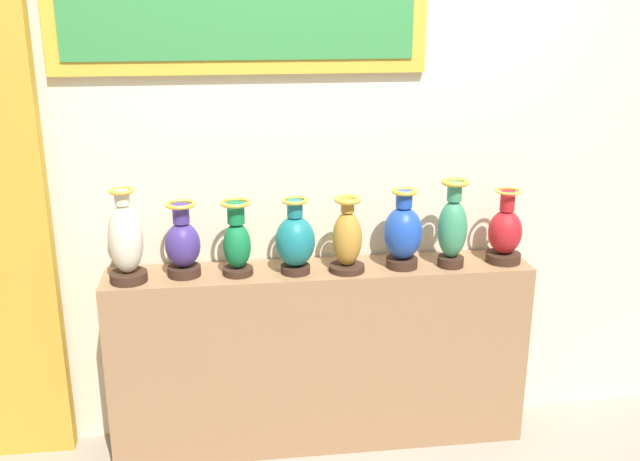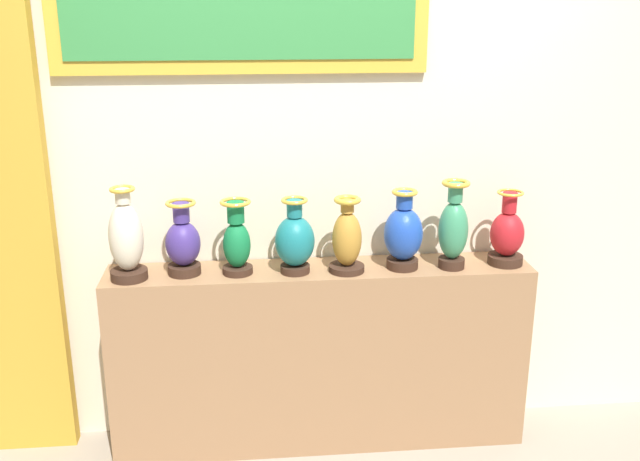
# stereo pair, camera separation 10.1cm
# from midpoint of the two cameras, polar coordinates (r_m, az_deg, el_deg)

# --- Properties ---
(ground_plane) EXTENTS (9.53, 9.53, 0.00)m
(ground_plane) POSITION_cam_midpoint_polar(r_m,az_deg,el_deg) (3.66, 0.82, -15.90)
(ground_plane) COLOR gray
(display_shelf) EXTENTS (1.91, 0.30, 0.88)m
(display_shelf) POSITION_cam_midpoint_polar(r_m,az_deg,el_deg) (3.44, 0.85, -9.82)
(display_shelf) COLOR #99704C
(display_shelf) RESTS_ON ground_plane
(back_wall) EXTENTS (3.53, 0.14, 2.66)m
(back_wall) POSITION_cam_midpoint_polar(r_m,az_deg,el_deg) (3.32, 0.25, 6.31)
(back_wall) COLOR beige
(back_wall) RESTS_ON ground_plane
(curtain_gold) EXTENTS (0.37, 0.08, 2.42)m
(curtain_gold) POSITION_cam_midpoint_polar(r_m,az_deg,el_deg) (3.37, -22.58, 2.33)
(curtain_gold) COLOR gold
(curtain_gold) RESTS_ON ground_plane
(vase_ivory) EXTENTS (0.16, 0.16, 0.41)m
(vase_ivory) POSITION_cam_midpoint_polar(r_m,az_deg,el_deg) (3.17, -14.06, -0.71)
(vase_ivory) COLOR #382319
(vase_ivory) RESTS_ON display_shelf
(vase_indigo) EXTENTS (0.15, 0.15, 0.33)m
(vase_indigo) POSITION_cam_midpoint_polar(r_m,az_deg,el_deg) (3.20, -9.80, -0.99)
(vase_indigo) COLOR #382319
(vase_indigo) RESTS_ON display_shelf
(vase_emerald) EXTENTS (0.13, 0.13, 0.33)m
(vase_emerald) POSITION_cam_midpoint_polar(r_m,az_deg,el_deg) (3.17, -5.64, -0.85)
(vase_emerald) COLOR #382319
(vase_emerald) RESTS_ON display_shelf
(vase_teal) EXTENTS (0.17, 0.17, 0.34)m
(vase_teal) POSITION_cam_midpoint_polar(r_m,az_deg,el_deg) (3.17, -1.08, -0.80)
(vase_teal) COLOR #382319
(vase_teal) RESTS_ON display_shelf
(vase_ochre) EXTENTS (0.16, 0.16, 0.34)m
(vase_ochre) POSITION_cam_midpoint_polar(r_m,az_deg,el_deg) (3.18, 3.03, -0.70)
(vase_ochre) COLOR #382319
(vase_ochre) RESTS_ON display_shelf
(vase_sapphire) EXTENTS (0.17, 0.17, 0.36)m
(vase_sapphire) POSITION_cam_midpoint_polar(r_m,az_deg,el_deg) (3.24, 7.43, -0.28)
(vase_sapphire) COLOR #382319
(vase_sapphire) RESTS_ON display_shelf
(vase_jade) EXTENTS (0.13, 0.13, 0.40)m
(vase_jade) POSITION_cam_midpoint_polar(r_m,az_deg,el_deg) (3.27, 11.27, 0.12)
(vase_jade) COLOR #382319
(vase_jade) RESTS_ON display_shelf
(vase_crimson) EXTENTS (0.16, 0.16, 0.34)m
(vase_crimson) POSITION_cam_midpoint_polar(r_m,az_deg,el_deg) (3.39, 15.26, -0.36)
(vase_crimson) COLOR #382319
(vase_crimson) RESTS_ON display_shelf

